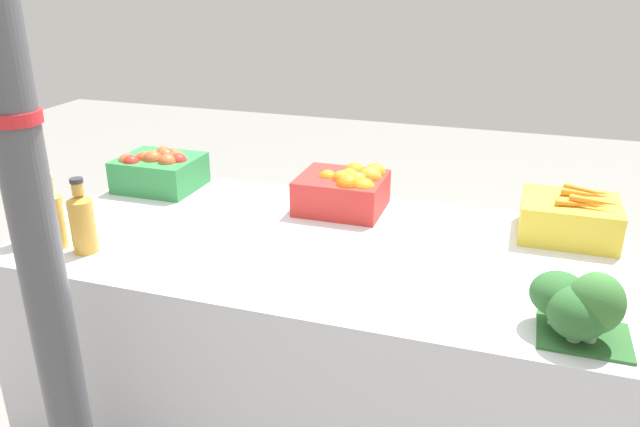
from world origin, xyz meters
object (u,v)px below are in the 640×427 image
juice_bottle_golden (54,217)px  juice_bottle_amber (82,221)px  juice_bottle_cloudy (27,212)px  broccoli_pile (578,305)px  apple_crate (159,169)px  support_pole (19,148)px  carrot_crate (570,217)px  orange_crate (346,189)px

juice_bottle_golden → juice_bottle_amber: juice_bottle_golden is taller
juice_bottle_cloudy → juice_bottle_amber: size_ratio=1.07×
juice_bottle_amber → juice_bottle_golden: bearing=180.0°
broccoli_pile → juice_bottle_golden: size_ratio=0.99×
juice_bottle_golden → juice_bottle_amber: size_ratio=1.02×
apple_crate → broccoli_pile: size_ratio=1.25×
apple_crate → juice_bottle_golden: 0.60m
juice_bottle_golden → support_pole: bearing=-52.3°
juice_bottle_golden → juice_bottle_amber: bearing=-0.0°
support_pole → juice_bottle_golden: (-0.30, 0.39, -0.36)m
juice_bottle_golden → juice_bottle_amber: 0.11m
broccoli_pile → juice_bottle_golden: 1.57m
juice_bottle_cloudy → juice_bottle_amber: 0.21m
apple_crate → juice_bottle_cloudy: juice_bottle_cloudy is taller
carrot_crate → juice_bottle_golden: 1.69m
support_pole → juice_bottle_cloudy: bearing=136.2°
apple_crate → juice_bottle_golden: size_ratio=1.23×
juice_bottle_cloudy → juice_bottle_golden: 0.10m
orange_crate → juice_bottle_amber: 0.92m
juice_bottle_golden → juice_bottle_amber: (0.11, -0.00, -0.00)m
broccoli_pile → apple_crate: bearing=157.9°
support_pole → broccoli_pile: 1.37m
support_pole → orange_crate: (0.49, 1.00, -0.39)m
support_pole → orange_crate: bearing=63.7°
support_pole → juice_bottle_cloudy: size_ratio=9.72×
juice_bottle_cloudy → carrot_crate: bearing=19.9°
orange_crate → broccoli_pile: (0.77, -0.64, 0.00)m
orange_crate → juice_bottle_cloudy: bearing=-146.1°
support_pole → orange_crate: support_pole is taller
apple_crate → orange_crate: size_ratio=1.00×
carrot_crate → juice_bottle_golden: size_ratio=1.23×
juice_bottle_amber → broccoli_pile: bearing=-1.2°
support_pole → apple_crate: support_pole is taller
support_pole → juice_bottle_amber: support_pole is taller
carrot_crate → juice_bottle_cloudy: 1.79m
orange_crate → broccoli_pile: bearing=-39.5°
carrot_crate → broccoli_pile: broccoli_pile is taller
apple_crate → carrot_crate: same height
apple_crate → support_pole: bearing=-73.6°
apple_crate → broccoli_pile: bearing=-22.1°
apple_crate → juice_bottle_cloudy: (-0.12, -0.60, 0.03)m
support_pole → broccoli_pile: size_ratio=10.25×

